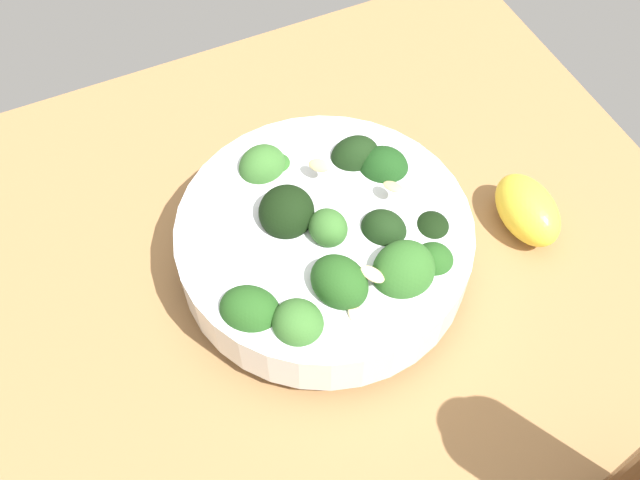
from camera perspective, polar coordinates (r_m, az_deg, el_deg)
ground_plane at (r=57.90cm, az=1.59°, el=-5.38°), size 60.63×60.63×3.49cm
bowl_of_broccoli at (r=54.41cm, az=0.21°, el=-0.25°), size 21.74×21.74×8.59cm
lemon_wedge at (r=60.52cm, az=15.73°, el=2.24°), size 4.39×6.95×4.23cm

